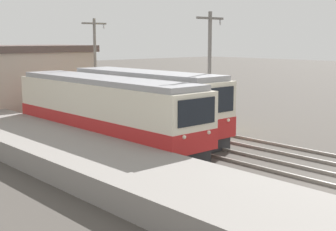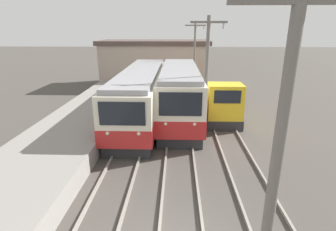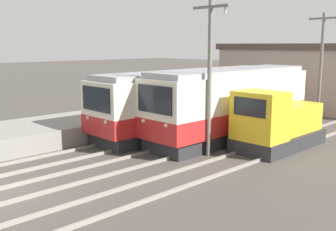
{
  "view_description": "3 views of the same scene",
  "coord_description": "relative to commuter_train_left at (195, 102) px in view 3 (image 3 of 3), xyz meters",
  "views": [
    {
      "loc": [
        -16.96,
        -7.79,
        5.66
      ],
      "look_at": [
        -1.47,
        9.28,
        1.9
      ],
      "focal_mm": 50.0,
      "sensor_mm": 36.0,
      "label": 1
    },
    {
      "loc": [
        0.01,
        -5.63,
        6.38
      ],
      "look_at": [
        -0.51,
        9.58,
        1.38
      ],
      "focal_mm": 28.0,
      "sensor_mm": 36.0,
      "label": 2
    },
    {
      "loc": [
        13.24,
        -4.25,
        5.14
      ],
      "look_at": [
        -1.28,
        9.71,
        1.49
      ],
      "focal_mm": 42.0,
      "sensor_mm": 36.0,
      "label": 3
    }
  ],
  "objects": [
    {
      "name": "shunting_locomotive",
      "position": [
        5.8,
        -0.36,
        -0.48
      ],
      "size": [
        2.4,
        5.43,
        3.0
      ],
      "color": "#28282B",
      "rests_on": "ground"
    },
    {
      "name": "station_building",
      "position": [
        -0.04,
        12.75,
        0.94
      ],
      "size": [
        12.6,
        6.3,
        5.21
      ],
      "color": "#AD9E8E",
      "rests_on": "ground"
    },
    {
      "name": "commuter_train_left",
      "position": [
        0.0,
        0.0,
        0.0
      ],
      "size": [
        2.84,
        14.25,
        3.63
      ],
      "color": "#28282B",
      "rests_on": "ground"
    },
    {
      "name": "track_right",
      "position": [
        5.8,
        -13.25,
        -1.62
      ],
      "size": [
        1.54,
        60.0,
        0.14
      ],
      "color": "gray",
      "rests_on": "ground"
    },
    {
      "name": "commuter_train_center",
      "position": [
        2.8,
        -0.14,
        0.09
      ],
      "size": [
        2.84,
        11.45,
        3.84
      ],
      "color": "#28282B",
      "rests_on": "ground"
    },
    {
      "name": "catenary_mast_far",
      "position": [
        4.31,
        7.28,
        2.19
      ],
      "size": [
        2.0,
        0.2,
        7.12
      ],
      "color": "slate",
      "rests_on": "ground"
    },
    {
      "name": "catenary_mast_mid",
      "position": [
        4.31,
        -3.8,
        2.19
      ],
      "size": [
        2.0,
        0.2,
        7.12
      ],
      "color": "slate",
      "rests_on": "ground"
    }
  ]
}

